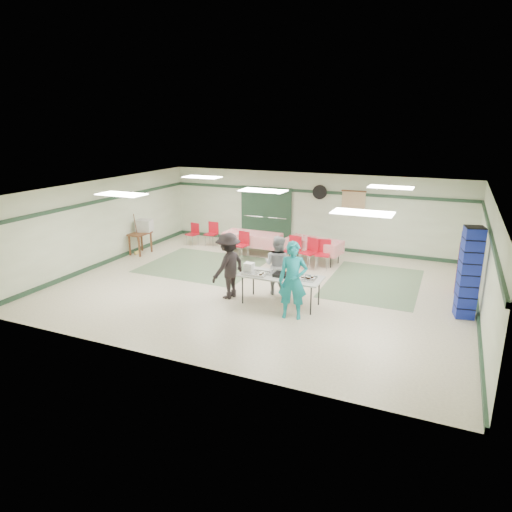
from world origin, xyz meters
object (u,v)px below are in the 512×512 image
at_px(chair_b, 294,247).
at_px(crate_stack_blue_a, 467,265).
at_px(chair_loose_b, 193,232).
at_px(volunteer_teal, 293,280).
at_px(chair_loose_a, 212,231).
at_px(volunteer_grey, 278,265).
at_px(crate_stack_blue_b, 469,273).
at_px(chair_a, 311,250).
at_px(dining_table_a, 314,245).
at_px(dining_table_b, 252,238).
at_px(broom, 137,233).
at_px(chair_d, 242,242).
at_px(office_printer, 144,225).
at_px(volunteer_dark, 228,266).
at_px(chair_c, 323,251).
at_px(crate_stack_red, 466,267).
at_px(serving_table, 281,277).
at_px(printer_table, 140,236).

height_order(chair_b, crate_stack_blue_a, crate_stack_blue_a).
xyz_separation_m(chair_loose_b, crate_stack_blue_a, (9.23, -1.71, 0.37)).
distance_m(volunteer_teal, chair_loose_a, 6.94).
bearing_deg(chair_loose_b, volunteer_grey, -24.66).
distance_m(chair_loose_b, crate_stack_blue_b, 9.75).
height_order(chair_a, chair_b, chair_b).
bearing_deg(dining_table_a, chair_a, -73.94).
height_order(chair_a, chair_loose_a, chair_a).
height_order(dining_table_b, broom, broom).
relative_size(chair_b, chair_loose_a, 1.07).
bearing_deg(chair_d, crate_stack_blue_a, 4.13).
bearing_deg(dining_table_b, office_printer, -160.30).
relative_size(volunteer_dark, chair_c, 1.88).
relative_size(volunteer_dark, dining_table_b, 0.88).
distance_m(dining_table_a, dining_table_b, 2.20).
bearing_deg(dining_table_b, chair_loose_a, 166.43).
bearing_deg(broom, crate_stack_red, 8.12).
bearing_deg(serving_table, dining_table_b, 123.17).
relative_size(crate_stack_blue_a, printer_table, 2.16).
height_order(volunteer_teal, chair_a, volunteer_teal).
relative_size(volunteer_teal, chair_loose_a, 2.10).
bearing_deg(chair_loose_a, volunteer_grey, -40.93).
distance_m(dining_table_b, chair_loose_a, 1.90).
distance_m(volunteer_dark, chair_d, 3.57).
relative_size(volunteer_grey, printer_table, 1.99).
distance_m(serving_table, chair_b, 3.36).
xyz_separation_m(volunteer_grey, broom, (-5.82, 1.63, -0.07)).
height_order(chair_b, chair_d, chair_b).
bearing_deg(chair_c, broom, -176.13).
relative_size(chair_d, crate_stack_blue_b, 0.42).
xyz_separation_m(chair_c, broom, (-6.34, -0.98, 0.16)).
relative_size(dining_table_b, crate_stack_red, 1.39).
height_order(dining_table_b, chair_c, chair_c).
bearing_deg(crate_stack_red, dining_table_b, 170.90).
bearing_deg(office_printer, serving_table, -38.26).
distance_m(printer_table, office_printer, 0.43).
bearing_deg(chair_d, chair_c, 11.39).
bearing_deg(chair_loose_a, broom, -130.66).
height_order(dining_table_b, chair_loose_b, chair_loose_b).
bearing_deg(chair_c, crate_stack_blue_a, -16.99).
bearing_deg(volunteer_dark, dining_table_a, 177.29).
bearing_deg(crate_stack_blue_b, chair_c, 150.80).
xyz_separation_m(volunteer_teal, crate_stack_blue_b, (3.69, 1.65, 0.17)).
relative_size(chair_d, crate_stack_blue_a, 0.53).
xyz_separation_m(volunteer_dark, broom, (-4.74, 2.38, -0.14)).
distance_m(crate_stack_red, printer_table, 10.31).
distance_m(volunteer_grey, crate_stack_blue_a, 4.88).
bearing_deg(crate_stack_blue_a, broom, -179.40).
bearing_deg(crate_stack_blue_a, chair_loose_b, 169.53).
height_order(chair_d, chair_loose_b, chair_d).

